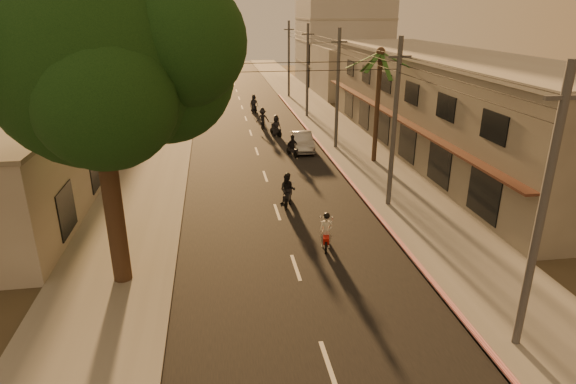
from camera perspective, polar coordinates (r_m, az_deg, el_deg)
name	(u,v)px	position (r m, az deg, el deg)	size (l,w,h in m)	color
ground	(304,294)	(18.84, 1.96, -11.94)	(160.00, 160.00, 0.00)	#383023
road	(257,151)	(37.11, -3.72, 4.83)	(10.00, 140.00, 0.02)	black
sidewalk_right	(351,147)	(38.44, 7.53, 5.34)	(5.00, 140.00, 0.12)	slate
sidewalk_left	(157,155)	(37.24, -15.32, 4.27)	(5.00, 140.00, 0.12)	slate
curb_stripe	(338,167)	(33.19, 5.89, 2.99)	(0.20, 60.00, 0.20)	red
shophouse_row	(445,104)	(38.17, 18.13, 9.92)	(8.80, 34.20, 7.30)	gray
left_building	(30,147)	(32.42, -28.28, 4.76)	(8.20, 24.20, 5.20)	#ABA69A
broadleaf_tree	(106,63)	(18.14, -20.73, 14.11)	(9.60, 8.70, 12.10)	black
palm_tree	(380,59)	(33.56, 10.89, 15.25)	(5.00, 5.00, 8.20)	black
utility_poles	(339,63)	(36.91, 6.01, 15.01)	(1.20, 48.26, 9.00)	#38383A
filler_right	(348,70)	(63.31, 7.16, 14.12)	(8.00, 14.00, 6.00)	#ABA69A
filler_left_near	(101,97)	(51.38, -21.30, 10.47)	(8.00, 14.00, 4.40)	#ABA69A
filler_left_far	(128,64)	(68.77, -18.43, 14.19)	(8.00, 14.00, 7.00)	#ABA69A
scooter_red	(326,232)	(21.90, 4.55, -4.75)	(0.83, 1.73, 1.72)	black
scooter_mid_a	(288,190)	(26.49, -0.04, 0.20)	(1.25, 1.87, 1.89)	black
scooter_mid_b	(292,147)	(35.53, 0.51, 5.40)	(1.13, 1.63, 1.65)	black
scooter_far_a	(276,127)	(41.51, -1.41, 7.76)	(1.24, 1.75, 1.82)	black
scooter_far_b	(263,119)	(44.28, -3.03, 8.62)	(1.29, 1.95, 1.92)	black
parked_car	(302,141)	(37.28, 1.71, 6.02)	(1.67, 4.23, 1.37)	#97999E
scooter_far_c	(254,104)	(51.74, -4.06, 10.34)	(1.04, 1.91, 1.88)	black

